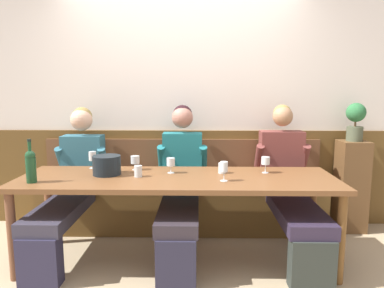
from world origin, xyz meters
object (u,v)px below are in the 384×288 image
wine_glass_center_front (92,157)px  potted_plant (355,120)px  wine_glass_mid_right (224,167)px  person_left_seat (289,181)px  wine_bottle_amber_mid (31,165)px  wine_glass_mid_left (266,161)px  person_center_right_seat (181,179)px  water_tumbler_left (222,168)px  wall_bench (182,204)px  wine_glass_near_bucket (171,162)px  water_tumbler_center (138,171)px  ice_bucket (107,165)px  wine_glass_right_end (135,160)px  person_right_seat (72,179)px  dining_table (177,185)px

wine_glass_center_front → potted_plant: size_ratio=0.40×
wine_glass_mid_right → potted_plant: (1.39, 0.87, 0.31)m
person_left_seat → wine_glass_mid_right: bearing=-143.6°
wine_bottle_amber_mid → wine_glass_mid_left: bearing=11.0°
person_center_right_seat → wine_bottle_amber_mid: person_center_right_seat is taller
person_left_seat → wine_glass_mid_left: 0.38m
wine_glass_mid_right → water_tumbler_left: size_ratio=1.72×
wall_bench → wine_glass_near_bucket: size_ratio=21.91×
person_left_seat → person_center_right_seat: bearing=179.6°
water_tumbler_center → water_tumbler_left: water_tumbler_center is taller
person_center_right_seat → wine_glass_mid_right: size_ratio=8.35×
wine_glass_center_front → person_left_seat: bearing=0.7°
wine_bottle_amber_mid → wine_glass_mid_left: wine_bottle_amber_mid is taller
ice_bucket → wine_glass_mid_right: bearing=-11.4°
person_center_right_seat → wine_glass_mid_right: bearing=-52.4°
wine_glass_right_end → wine_glass_near_bucket: (0.33, -0.12, 0.00)m
ice_bucket → wine_bottle_amber_mid: wine_bottle_amber_mid is taller
person_right_seat → wine_glass_mid_right: (1.39, -0.48, 0.22)m
wall_bench → wine_bottle_amber_mid: 1.57m
dining_table → wine_glass_center_front: bearing=158.7°
ice_bucket → wine_bottle_amber_mid: size_ratio=0.69×
potted_plant → person_right_seat: bearing=-172.0°
wine_glass_mid_right → person_right_seat: bearing=160.9°
wine_bottle_amber_mid → person_center_right_seat: bearing=25.9°
ice_bucket → potted_plant: potted_plant is taller
person_right_seat → person_left_seat: (2.03, -0.01, -0.01)m
wine_bottle_amber_mid → water_tumbler_left: wine_bottle_amber_mid is taller
person_right_seat → potted_plant: potted_plant is taller
wine_glass_near_bucket → potted_plant: bearing=18.3°
person_right_seat → water_tumbler_center: bearing=-27.2°
dining_table → wine_bottle_amber_mid: wine_bottle_amber_mid is taller
ice_bucket → wine_glass_mid_left: 1.37m
person_left_seat → wine_glass_right_end: person_left_seat is taller
wall_bench → ice_bucket: 1.04m
wine_bottle_amber_mid → water_tumbler_center: 0.83m
dining_table → person_right_seat: person_right_seat is taller
wall_bench → person_center_right_seat: bearing=-88.0°
wine_bottle_amber_mid → wine_glass_center_front: size_ratio=2.20×
wine_glass_mid_left → dining_table: bearing=-168.4°
dining_table → wine_glass_mid_left: size_ratio=18.48×
person_left_seat → wine_glass_right_end: size_ratio=10.25×
wine_glass_center_front → water_tumbler_center: size_ratio=1.66×
person_right_seat → wine_glass_near_bucket: person_right_seat is taller
person_center_right_seat → water_tumbler_left: (0.37, -0.21, 0.15)m
wine_bottle_amber_mid → person_left_seat: bearing=14.3°
wall_bench → water_tumbler_center: size_ratio=31.06×
wine_glass_center_front → wine_glass_mid_right: bearing=-20.7°
wall_bench → person_right_seat: (-1.01, -0.36, 0.35)m
dining_table → wine_bottle_amber_mid: 1.16m
wine_glass_right_end → water_tumbler_center: (0.07, -0.26, -0.04)m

